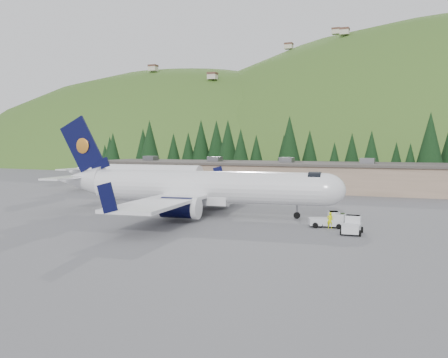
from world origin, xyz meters
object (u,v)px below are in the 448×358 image
airliner (197,188)px  baggage_tug_a (327,220)px  baggage_tug_b (334,221)px  baggage_tug_c (352,226)px  terminal_building (262,175)px  second_airliner (130,173)px  ramp_worker (330,220)px

airliner → baggage_tug_a: 16.99m
baggage_tug_a → baggage_tug_b: (0.76, -0.12, -0.06)m
airliner → baggage_tug_c: 20.58m
baggage_tug_c → terminal_building: terminal_building is taller
terminal_building → second_airliner: bearing=-141.2°
second_airliner → baggage_tug_b: bearing=-31.8°
baggage_tug_b → ramp_worker: bearing=-111.7°
baggage_tug_c → terminal_building: (-23.40, 44.29, 1.87)m
ramp_worker → airliner: bearing=-37.5°
airliner → second_airliner: (-23.84, 22.11, 0.03)m
baggage_tug_a → ramp_worker: bearing=-79.1°
second_airliner → baggage_tug_a: size_ratio=8.09×
airliner → baggage_tug_b: size_ratio=12.95×
second_airliner → baggage_tug_b: size_ratio=9.56×
baggage_tug_a → terminal_building: terminal_building is taller
baggage_tug_b → baggage_tug_a: bearing=174.2°
airliner → terminal_building: bearing=90.3°
second_airliner → airliner: bearing=-42.8°
baggage_tug_c → ramp_worker: 3.30m
second_airliner → baggage_tug_b: 48.43m
airliner → ramp_worker: bearing=-19.1°
baggage_tug_c → ramp_worker: size_ratio=1.89×
second_airliner → baggage_tug_c: bearing=-33.2°
terminal_building → ramp_worker: terminal_building is taller
second_airliner → baggage_tug_c: 51.80m
baggage_tug_b → terminal_building: bearing=119.8°
airliner → terminal_building: size_ratio=0.52×
baggage_tug_c → baggage_tug_a: bearing=44.4°
baggage_tug_a → terminal_building: (-20.40, 41.40, 1.89)m
terminal_building → airliner: bearing=-84.1°
second_airliner → terminal_building: size_ratio=0.39×
baggage_tug_b → terminal_building: (-21.17, 41.51, 1.95)m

